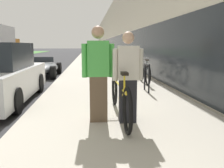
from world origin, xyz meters
name	(u,v)px	position (x,y,z in m)	size (l,w,h in m)	color
sidewalk_slab	(95,60)	(5.87, 21.00, 0.06)	(3.95, 70.00, 0.12)	#BCB5A5
storefront_facade	(147,33)	(12.88, 29.00, 3.08)	(10.01, 70.00, 6.18)	beige
tandem_bicycle	(120,96)	(5.82, 1.01, 0.52)	(0.52, 2.73, 0.95)	black
person_rider	(128,78)	(5.92, 0.66, 0.93)	(0.55, 0.22, 1.62)	black
person_bystander	(98,74)	(5.40, 0.78, 0.98)	(0.59, 0.23, 1.72)	brown
bike_rack_hoop	(147,75)	(6.96, 3.61, 0.63)	(0.05, 0.60, 0.84)	black
cruiser_bike_nearest	(145,73)	(7.25, 5.20, 0.50)	(0.52, 1.78, 0.91)	black
cruiser_bike_middle	(132,68)	(7.12, 7.23, 0.51)	(0.52, 1.88, 0.94)	black
vintage_roadster_curbside	(41,68)	(2.91, 8.61, 0.39)	(1.67, 3.91, 0.92)	#4C5156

